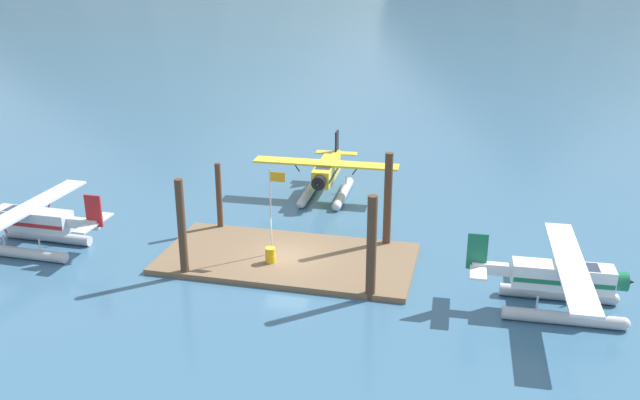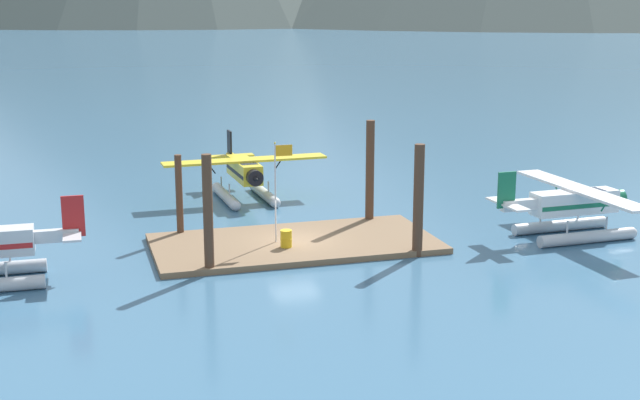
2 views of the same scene
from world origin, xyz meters
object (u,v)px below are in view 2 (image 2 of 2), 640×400
at_px(flagpole, 278,179).
at_px(seaplane_yellow_bow_centre, 245,175).
at_px(fuel_drum, 286,239).
at_px(seaplane_white_stbd_aft, 574,209).

height_order(flagpole, seaplane_yellow_bow_centre, flagpole).
bearing_deg(flagpole, fuel_drum, -83.37).
distance_m(fuel_drum, seaplane_yellow_bow_centre, 12.29).
relative_size(fuel_drum, seaplane_yellow_bow_centre, 0.08).
bearing_deg(flagpole, seaplane_white_stbd_aft, -9.46).
bearing_deg(fuel_drum, flagpole, 96.63).
bearing_deg(seaplane_white_stbd_aft, flagpole, 170.54).
xyz_separation_m(flagpole, seaplane_yellow_bow_centre, (0.53, 11.16, -2.00)).
relative_size(flagpole, seaplane_yellow_bow_centre, 0.50).
xyz_separation_m(fuel_drum, seaplane_yellow_bow_centre, (0.40, 12.25, 0.84)).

